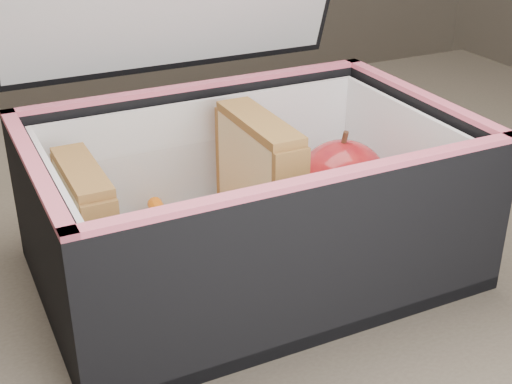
% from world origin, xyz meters
% --- Properties ---
extents(kitchen_table, '(1.20, 0.80, 0.75)m').
position_xyz_m(kitchen_table, '(0.00, 0.00, 0.66)').
color(kitchen_table, brown).
rests_on(kitchen_table, ground).
extents(lunch_bag, '(0.33, 0.29, 0.32)m').
position_xyz_m(lunch_bag, '(-0.01, -0.05, 0.82)').
color(lunch_bag, black).
rests_on(lunch_bag, kitchen_table).
extents(plastic_tub, '(0.18, 0.13, 0.07)m').
position_xyz_m(plastic_tub, '(-0.07, -0.05, 0.80)').
color(plastic_tub, white).
rests_on(plastic_tub, lunch_bag).
extents(sandwich_left, '(0.02, 0.09, 0.10)m').
position_xyz_m(sandwich_left, '(-0.14, -0.05, 0.82)').
color(sandwich_left, '#DEC987').
rests_on(sandwich_left, plastic_tub).
extents(sandwich_right, '(0.03, 0.10, 0.11)m').
position_xyz_m(sandwich_right, '(-0.00, -0.05, 0.82)').
color(sandwich_right, '#DEC987').
rests_on(sandwich_right, plastic_tub).
extents(carrot_sticks, '(0.06, 0.15, 0.03)m').
position_xyz_m(carrot_sticks, '(-0.07, -0.05, 0.78)').
color(carrot_sticks, '#F15414').
rests_on(carrot_sticks, plastic_tub).
extents(paper_napkin, '(0.08, 0.09, 0.01)m').
position_xyz_m(paper_napkin, '(0.08, -0.04, 0.77)').
color(paper_napkin, white).
rests_on(paper_napkin, lunch_bag).
extents(red_apple, '(0.09, 0.09, 0.08)m').
position_xyz_m(red_apple, '(0.08, -0.05, 0.81)').
color(red_apple, maroon).
rests_on(red_apple, paper_napkin).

